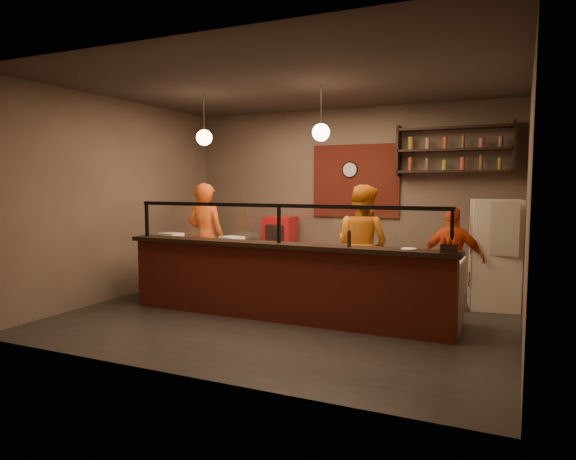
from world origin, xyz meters
The scene contains 29 objects.
floor centered at (0.00, 0.00, 0.00)m, with size 6.00×6.00×0.00m, color black.
ceiling centered at (0.00, 0.00, 3.20)m, with size 6.00×6.00×0.00m, color #39312C.
wall_back centered at (0.00, 2.50, 1.60)m, with size 6.00×6.00×0.00m, color #695B4D.
wall_left centered at (-3.00, 0.00, 1.60)m, with size 5.00×5.00×0.00m, color #695B4D.
wall_right centered at (3.00, 0.00, 1.60)m, with size 5.00×5.00×0.00m, color #695B4D.
wall_front centered at (0.00, -2.50, 1.60)m, with size 6.00×6.00×0.00m, color #695B4D.
brick_patch centered at (0.20, 2.47, 1.90)m, with size 1.60×0.04×1.30m, color maroon.
service_counter centered at (0.00, -0.30, 0.50)m, with size 4.60×0.25×1.00m, color maroon.
counter_ledge centered at (0.00, -0.30, 1.03)m, with size 4.70×0.37×0.06m, color black.
worktop_cabinet centered at (0.00, 0.20, 0.42)m, with size 4.60×0.75×0.85m, color gray.
worktop centered at (0.00, 0.20, 0.88)m, with size 4.60×0.75×0.05m, color white.
sneeze_guard centered at (0.00, -0.30, 1.37)m, with size 4.50×0.05×0.52m.
wall_shelving centered at (1.90, 2.32, 2.40)m, with size 1.84×0.28×0.85m.
wall_clock centered at (0.10, 2.46, 2.10)m, with size 0.30×0.30×0.04m, color black.
pendant_left centered at (-1.50, 0.20, 2.55)m, with size 0.24×0.24×0.77m.
pendant_right centered at (0.40, 0.20, 2.55)m, with size 0.24×0.24×0.77m.
cook_left centered at (-1.96, 0.90, 0.93)m, with size 0.68×0.45×1.86m, color #DE5314.
cook_mid centered at (0.74, 1.09, 0.92)m, with size 0.89×0.70×1.84m, color #C56912.
cook_right centered at (2.05, 1.30, 0.76)m, with size 0.89×0.37×1.52m, color #D44113.
fridge centered at (2.60, 1.66, 0.81)m, with size 0.67×0.63×1.62m, color beige.
red_cooler centered at (-1.15, 2.15, 0.62)m, with size 0.53×0.49×1.24m, color red.
pizza_dough centered at (0.83, 0.26, 0.91)m, with size 0.48×0.48×0.01m, color #F2ECCD.
prep_tub_a centered at (-2.15, 0.18, 0.98)m, with size 0.33×0.27×0.17m, color white.
prep_tub_b centered at (-1.02, 0.19, 0.98)m, with size 0.32×0.25×0.16m, color silver.
prep_tub_c centered at (-0.90, 0.00, 0.97)m, with size 0.27×0.21×0.13m, color white.
rolling_pin centered at (-1.27, 0.12, 0.93)m, with size 0.06×0.06×0.34m, color yellow.
condiment_caddy centered at (2.20, -0.37, 1.11)m, with size 0.19×0.15×0.10m, color black.
pepper_mill centered at (0.99, -0.32, 1.16)m, with size 0.05×0.05×0.21m, color black.
small_plate centered at (1.72, -0.26, 1.07)m, with size 0.18×0.18×0.01m, color silver.
Camera 1 is at (2.95, -6.45, 1.85)m, focal length 32.00 mm.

